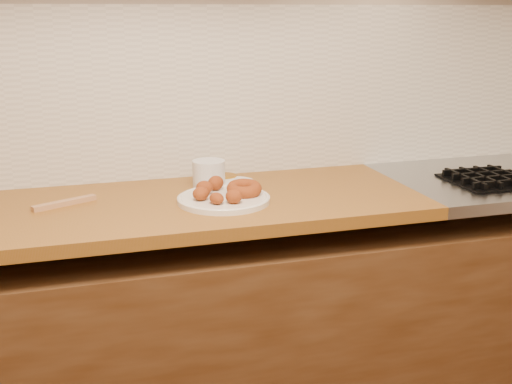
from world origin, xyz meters
TOP-DOWN VIEW (x-y plane):
  - wall_back at (0.00, 2.00)m, footprint 4.00×0.02m
  - base_cabinet at (0.00, 1.69)m, footprint 3.60×0.60m
  - butcher_block at (-0.65, 1.69)m, footprint 2.30×0.62m
  - backsplash at (0.00, 1.99)m, footprint 3.60×0.02m
  - donut_plate at (-0.15, 1.63)m, footprint 0.29×0.29m
  - ring_donut at (-0.08, 1.64)m, footprint 0.12×0.12m
  - fried_dough_chunks at (-0.18, 1.64)m, footprint 0.16×0.23m
  - plastic_tub at (-0.15, 1.82)m, footprint 0.13×0.13m
  - tub_lid at (-0.06, 1.84)m, footprint 0.16×0.16m
  - brass_jar_lid at (-0.07, 1.91)m, footprint 0.10×0.10m
  - wooden_utensil at (-0.63, 1.74)m, footprint 0.20×0.11m

SIDE VIEW (x-z plane):
  - base_cabinet at x=0.00m, z-range 0.00..0.77m
  - butcher_block at x=-0.65m, z-range 0.86..0.90m
  - tub_lid at x=-0.06m, z-range 0.90..0.91m
  - brass_jar_lid at x=-0.07m, z-range 0.90..0.91m
  - wooden_utensil at x=-0.63m, z-range 0.90..0.92m
  - donut_plate at x=-0.15m, z-range 0.90..0.92m
  - ring_donut at x=-0.08m, z-range 0.91..0.96m
  - fried_dough_chunks at x=-0.18m, z-range 0.91..0.96m
  - plastic_tub at x=-0.15m, z-range 0.90..0.99m
  - backsplash at x=0.00m, z-range 0.90..1.50m
  - wall_back at x=0.00m, z-range 0.00..2.70m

